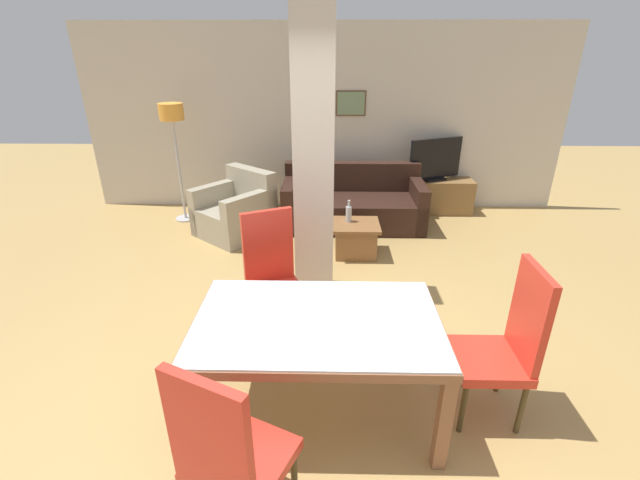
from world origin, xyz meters
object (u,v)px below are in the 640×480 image
Objects in this scene: dining_chair_far_left at (273,274)px; tv_stand at (431,196)px; dining_chair_head_right at (506,342)px; tv_screen at (435,160)px; armchair at (236,213)px; floor_lamp at (173,123)px; coffee_table at (355,238)px; bottle at (349,213)px; sofa at (353,205)px; dining_chair_near_left at (228,454)px; dining_table at (317,338)px.

dining_chair_far_left is 0.93× the size of tv_stand.
dining_chair_head_right is 1.38× the size of tv_screen.
armchair is 1.52m from floor_lamp.
coffee_table is 2.09× the size of bottle.
dining_chair_far_left reaches higher than sofa.
dining_chair_head_right reaches higher than coffee_table.
dining_chair_head_right is 4.17× the size of bottle.
dining_chair_near_left reaches higher than coffee_table.
tv_screen is 3.80m from floor_lamp.
dining_table is at bearing 90.00° from dining_chair_far_left.
sofa is 1.65m from armchair.
armchair reaches higher than sofa.
floor_lamp is (-2.49, 0.14, 1.12)m from sofa.
dining_chair_far_left is 3.77m from tv_stand.
dining_chair_near_left is at bearing 140.60° from armchair.
dining_chair_head_right is 0.58× the size of sofa.
armchair is 2.98m from tv_stand.
tv_stand is at bearing -122.73° from armchair.
armchair is at bearing 125.54° from dining_chair_near_left.
sofa is at bearing -127.01° from armchair.
dining_chair_far_left is 1.99× the size of coffee_table.
bottle is 0.16× the size of floor_lamp.
tv_screen is at bearing -5.93° from dining_chair_head_right.
bottle is at bearing -137.29° from dining_chair_far_left.
sofa is 7.22× the size of bottle.
tv_screen reaches higher than dining_chair_head_right.
sofa is (-0.82, 3.50, -0.31)m from dining_chair_head_right.
bottle is 2.00m from tv_screen.
tv_screen reaches higher than dining_chair_far_left.
dining_table is 1.24m from dining_chair_head_right.
dining_chair_head_right is 0.95× the size of armchair.
dining_chair_far_left is at bearing -123.24° from tv_stand.
sofa is at bearing -157.02° from tv_stand.
tv_screen is at bearing 47.28° from bottle.
dining_chair_head_right is 4.05m from tv_screen.
dining_table is 1.42× the size of dining_chair_head_right.
dining_chair_head_right is 0.93× the size of tv_stand.
tv_screen is 0.49× the size of floor_lamp.
bottle is (0.72, 3.45, -0.08)m from dining_chair_near_left.
floor_lamp reaches higher than sofa.
tv_screen is at bearing 5.87° from floor_lamp.
dining_chair_head_right is 1.00× the size of dining_chair_far_left.
tv_screen is at bearing 91.70° from dining_chair_near_left.
bottle is at bearing 19.79° from dining_chair_head_right.
tv_stand is at bearing 47.28° from bottle.
dining_chair_near_left reaches higher than bottle.
bottle is 0.33× the size of tv_screen.
floor_lamp reaches higher than bottle.
dining_chair_head_right and dining_chair_far_left have the same top height.
dining_table is 4.37m from tv_stand.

